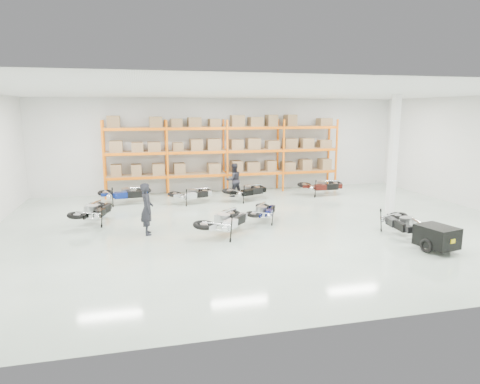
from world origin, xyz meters
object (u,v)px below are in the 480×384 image
object	(u,v)px
trailer	(437,237)
person_back	(234,180)
moto_back_c	(247,188)
moto_silver_left	(225,217)
person_left	(147,209)
moto_back_d	(322,183)
moto_back_a	(125,190)
moto_black_far_left	(94,207)
moto_blue_centre	(264,208)
moto_back_b	(192,191)
moto_touring_right	(403,219)

from	to	relation	value
trailer	person_back	size ratio (longest dim) A/B	1.14
moto_back_c	moto_silver_left	bearing A→B (deg)	136.78
moto_silver_left	person_left	world-z (taller)	person_left
trailer	moto_back_d	distance (m)	8.35
moto_back_a	moto_back_d	bearing A→B (deg)	-95.68
moto_back_c	person_back	xyz separation A→B (m)	(-0.35, 1.01, 0.21)
moto_silver_left	moto_black_far_left	distance (m)	4.89
trailer	moto_back_c	xyz separation A→B (m)	(-3.46, 8.00, 0.15)
moto_blue_centre	moto_back_b	bearing A→B (deg)	-29.73
moto_blue_centre	person_back	world-z (taller)	person_back
moto_back_c	person_left	bearing A→B (deg)	113.22
trailer	moto_back_b	xyz separation A→B (m)	(-5.88, 7.99, 0.11)
trailer	person_left	world-z (taller)	person_left
trailer	moto_black_far_left	bearing A→B (deg)	137.61
moto_back_a	moto_back_b	size ratio (longest dim) A/B	1.12
moto_black_far_left	moto_back_c	world-z (taller)	moto_black_far_left
moto_black_far_left	person_back	bearing A→B (deg)	-129.23
moto_back_b	moto_back_d	distance (m)	6.17
trailer	moto_back_b	distance (m)	9.93
moto_black_far_left	person_left	xyz separation A→B (m)	(1.79, -1.83, 0.26)
moto_silver_left	moto_black_far_left	xyz separation A→B (m)	(-4.18, 2.54, -0.03)
moto_back_d	person_back	distance (m)	4.15
moto_silver_left	moto_back_d	xyz separation A→B (m)	(5.77, 5.42, -0.03)
moto_blue_centre	moto_back_d	size ratio (longest dim) A/B	0.84
moto_blue_centre	moto_back_d	world-z (taller)	moto_back_d
moto_back_d	person_back	bearing A→B (deg)	82.67
moto_back_d	person_back	world-z (taller)	person_back
moto_touring_right	moto_back_a	bearing A→B (deg)	148.12
moto_touring_right	moto_back_a	size ratio (longest dim) A/B	0.93
moto_black_far_left	person_back	size ratio (longest dim) A/B	1.22
moto_silver_left	moto_back_c	size ratio (longest dim) A/B	1.08
moto_touring_right	moto_back_c	distance (m)	7.28
moto_back_a	person_back	world-z (taller)	person_back
moto_back_c	moto_touring_right	bearing A→B (deg)	-173.01
moto_back_d	moto_silver_left	bearing A→B (deg)	134.99
moto_blue_centre	moto_touring_right	distance (m)	4.66
moto_touring_right	person_back	bearing A→B (deg)	124.12
moto_blue_centre	moto_silver_left	size ratio (longest dim) A/B	0.80
moto_blue_centre	moto_back_d	xyz separation A→B (m)	(4.08, 4.04, 0.09)
moto_blue_centre	moto_silver_left	bearing A→B (deg)	69.84
moto_back_b	moto_silver_left	bearing A→B (deg)	166.89
moto_back_b	person_back	size ratio (longest dim) A/B	1.11
moto_back_d	moto_back_c	bearing A→B (deg)	97.12
moto_touring_right	trailer	size ratio (longest dim) A/B	1.02
moto_silver_left	moto_back_b	distance (m)	5.08
moto_blue_centre	moto_touring_right	size ratio (longest dim) A/B	0.90
trailer	moto_back_b	size ratio (longest dim) A/B	1.02
trailer	moto_back_d	xyz separation A→B (m)	(0.28, 8.35, 0.16)
moto_back_d	person_left	distance (m)	9.42
moto_back_a	person_left	distance (m)	4.98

